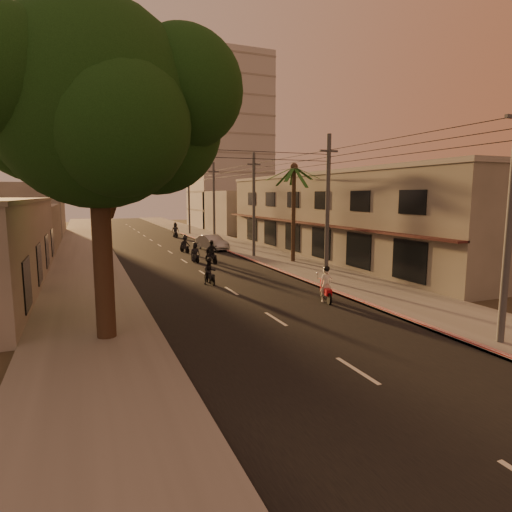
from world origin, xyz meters
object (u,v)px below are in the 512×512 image
(scooter_far_a, at_px, (195,253))
(scooter_far_b, at_px, (185,244))
(scooter_mid_a, at_px, (210,272))
(scooter_red, at_px, (326,286))
(parked_car, at_px, (212,243))
(palm_tree, at_px, (294,173))
(scooter_mid_b, at_px, (211,253))
(scooter_far_c, at_px, (175,231))
(broadleaf_tree, at_px, (107,108))

(scooter_far_a, bearing_deg, scooter_far_b, 78.95)
(scooter_mid_a, bearing_deg, scooter_red, -60.81)
(scooter_mid_a, xyz_separation_m, parked_car, (4.78, 15.84, -0.01))
(palm_tree, distance_m, scooter_red, 14.35)
(scooter_mid_b, bearing_deg, scooter_far_c, 75.57)
(scooter_mid_b, distance_m, scooter_far_c, 22.03)
(broadleaf_tree, relative_size, palm_tree, 1.48)
(palm_tree, relative_size, scooter_far_b, 4.74)
(scooter_mid_a, xyz_separation_m, scooter_far_b, (1.82, 14.75, 0.04))
(scooter_red, relative_size, scooter_far_c, 0.94)
(broadleaf_tree, relative_size, scooter_mid_a, 7.09)
(broadleaf_tree, distance_m, scooter_far_a, 19.99)
(scooter_mid_b, relative_size, scooter_far_a, 1.12)
(scooter_mid_a, relative_size, scooter_far_c, 0.86)
(scooter_mid_b, bearing_deg, scooter_far_b, 84.17)
(scooter_red, xyz_separation_m, scooter_far_c, (-0.28, 36.15, 0.05))
(scooter_red, distance_m, scooter_mid_b, 14.31)
(parked_car, bearing_deg, scooter_far_a, -127.41)
(palm_tree, bearing_deg, scooter_far_c, 100.86)
(scooter_far_a, bearing_deg, parked_car, 57.90)
(broadleaf_tree, height_order, scooter_mid_a, broadleaf_tree)
(parked_car, distance_m, scooter_far_c, 13.86)
(parked_car, bearing_deg, scooter_far_b, -171.04)
(parked_car, bearing_deg, broadleaf_tree, -125.49)
(palm_tree, distance_m, scooter_mid_a, 12.11)
(broadleaf_tree, xyz_separation_m, scooter_far_c, (10.01, 37.87, -7.59))
(scooter_mid_a, height_order, scooter_far_a, scooter_mid_a)
(scooter_mid_a, distance_m, scooter_far_c, 29.94)
(scooter_far_b, height_order, scooter_far_c, scooter_far_c)
(scooter_far_a, bearing_deg, palm_tree, -28.81)
(palm_tree, xyz_separation_m, scooter_mid_b, (-6.22, 2.04, -6.31))
(palm_tree, xyz_separation_m, scooter_mid_a, (-8.59, -5.66, -6.39))
(scooter_far_a, distance_m, parked_car, 7.92)
(palm_tree, distance_m, parked_car, 12.62)
(scooter_mid_a, distance_m, parked_car, 16.55)
(scooter_red, height_order, scooter_mid_b, scooter_red)
(parked_car, bearing_deg, scooter_red, -102.61)
(broadleaf_tree, distance_m, scooter_mid_a, 12.77)
(parked_car, bearing_deg, scooter_mid_a, -118.07)
(scooter_far_b, bearing_deg, scooter_mid_b, -99.33)
(scooter_mid_a, height_order, scooter_far_b, scooter_far_b)
(scooter_mid_a, relative_size, scooter_far_b, 0.99)
(broadleaf_tree, bearing_deg, scooter_mid_a, 53.68)
(scooter_far_b, relative_size, scooter_far_c, 0.87)
(broadleaf_tree, bearing_deg, scooter_far_a, 66.62)
(scooter_red, relative_size, scooter_far_a, 1.11)
(broadleaf_tree, xyz_separation_m, scooter_far_b, (7.85, 22.95, -7.68))
(scooter_red, bearing_deg, palm_tree, 86.05)
(palm_tree, height_order, scooter_far_c, palm_tree)
(palm_tree, relative_size, parked_car, 1.73)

